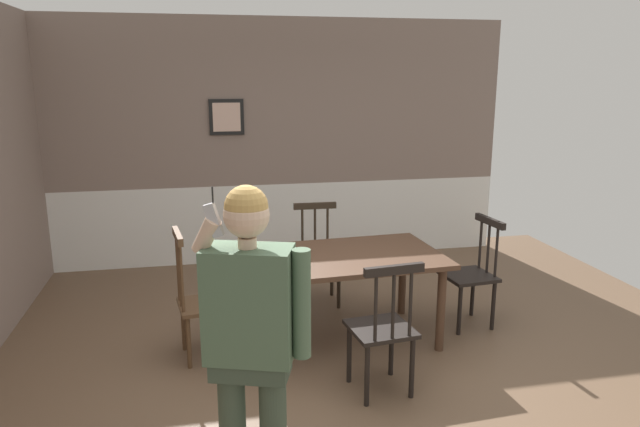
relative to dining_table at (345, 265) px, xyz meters
The scene contains 8 objects.
ground_plane 1.07m from the dining_table, 103.36° to the right, with size 6.99×6.99×0.00m, color brown.
room_back_partition 2.47m from the dining_table, 94.72° to the left, with size 5.34×0.17×2.81m.
dining_table is the anchor object (origin of this frame).
chair_near_window 1.19m from the dining_table, behind, with size 0.46×0.46×1.04m.
chair_by_doorway 0.90m from the dining_table, 86.41° to the right, with size 0.46×0.46×0.99m.
chair_at_table_head 0.90m from the dining_table, 93.24° to the left, with size 0.43×0.43×0.96m.
chair_opposite_corner 1.19m from the dining_table, ahead, with size 0.46×0.46×0.97m.
person_figure 2.02m from the dining_table, 117.30° to the right, with size 0.57×0.36×1.69m.
Camera 1 is at (-0.93, -3.64, 2.19)m, focal length 32.96 mm.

